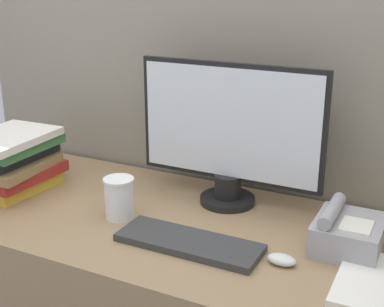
# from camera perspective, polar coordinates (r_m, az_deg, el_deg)

# --- Properties ---
(cubicle_panel_rear) EXTENTS (2.01, 0.04, 1.41)m
(cubicle_panel_rear) POSITION_cam_1_polar(r_m,az_deg,el_deg) (1.90, 3.38, -3.57)
(cubicle_panel_rear) COLOR gray
(cubicle_panel_rear) RESTS_ON ground_plane
(monitor) EXTENTS (0.59, 0.17, 0.44)m
(monitor) POSITION_cam_1_polar(r_m,az_deg,el_deg) (1.63, 3.99, 1.84)
(monitor) COLOR black
(monitor) RESTS_ON desk
(keyboard) EXTENTS (0.39, 0.14, 0.02)m
(keyboard) POSITION_cam_1_polar(r_m,az_deg,el_deg) (1.44, -0.32, -9.49)
(keyboard) COLOR #333333
(keyboard) RESTS_ON desk
(mouse) EXTENTS (0.07, 0.05, 0.03)m
(mouse) POSITION_cam_1_polar(r_m,az_deg,el_deg) (1.38, 9.55, -11.11)
(mouse) COLOR silver
(mouse) RESTS_ON desk
(coffee_cup) EXTENTS (0.09, 0.09, 0.12)m
(coffee_cup) POSITION_cam_1_polar(r_m,az_deg,el_deg) (1.59, -7.76, -4.73)
(coffee_cup) COLOR white
(coffee_cup) RESTS_ON desk
(book_stack) EXTENTS (0.24, 0.32, 0.20)m
(book_stack) POSITION_cam_1_polar(r_m,az_deg,el_deg) (1.86, -18.67, -0.76)
(book_stack) COLOR gold
(book_stack) RESTS_ON desk
(desk_telephone) EXTENTS (0.17, 0.20, 0.12)m
(desk_telephone) POSITION_cam_1_polar(r_m,az_deg,el_deg) (1.47, 16.22, -8.16)
(desk_telephone) COLOR #99999E
(desk_telephone) RESTS_ON desk
(paper_pile) EXTENTS (0.22, 0.27, 0.02)m
(paper_pile) POSITION_cam_1_polar(r_m,az_deg,el_deg) (1.35, 19.81, -13.04)
(paper_pile) COLOR white
(paper_pile) RESTS_ON desk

